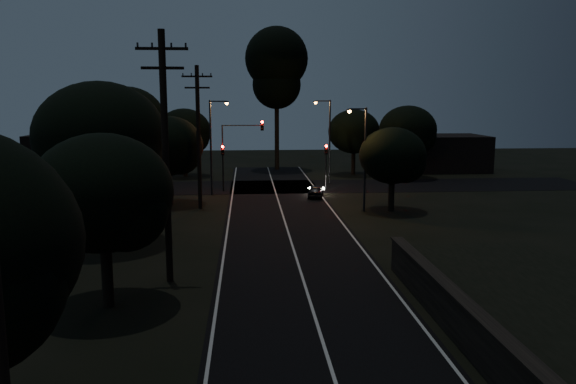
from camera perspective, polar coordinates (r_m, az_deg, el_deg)
road_surface at (r=41.60m, az=-0.72°, el=-1.77°), size 60.00×70.00×0.03m
utility_pole_mid at (r=24.97m, az=-12.33°, el=3.78°), size 2.20×0.30×11.00m
utility_pole_far at (r=41.84m, az=-9.08°, el=5.74°), size 2.20×0.30×10.50m
tree_left_b at (r=22.45m, az=-17.89°, el=-0.41°), size 5.39×5.39×6.86m
tree_left_c at (r=32.48m, az=-18.11°, el=5.04°), size 7.19×7.19×9.09m
tree_left_d at (r=44.04m, az=-11.85°, el=4.46°), size 5.39×5.39×6.83m
tree_far_nw at (r=59.93m, az=-10.32°, el=5.96°), size 5.62×5.62×7.12m
tree_far_w at (r=56.63m, az=-15.81°, el=7.01°), size 7.29×7.29×9.30m
tree_far_ne at (r=60.74m, az=6.91°, el=6.01°), size 5.54×5.54×7.00m
tree_far_e at (r=58.99m, az=12.29°, el=6.05°), size 5.86×5.86×7.44m
tree_right_a at (r=41.13m, az=10.83°, el=3.50°), size 4.81×4.81×6.11m
tall_pine at (r=64.80m, az=-1.16°, el=12.58°), size 7.10×7.10×16.14m
building_left at (r=64.32m, az=-20.05°, el=3.61°), size 10.00×8.00×4.40m
building_right at (r=66.80m, az=15.50°, el=3.87°), size 9.00×7.00×4.00m
signal_left at (r=49.92m, az=-6.64°, el=3.33°), size 0.28×0.35×4.10m
signal_right at (r=50.38m, az=3.89°, el=3.42°), size 0.28×0.35×4.10m
signal_mast at (r=49.75m, az=-4.73°, el=5.08°), size 3.70×0.35×6.25m
streetlight_a at (r=47.82m, az=-7.63°, el=5.20°), size 1.66×0.26×8.00m
streetlight_b at (r=54.28m, az=4.06°, el=5.76°), size 1.66×0.26×8.00m
streetlight_c at (r=40.65m, az=7.61°, el=4.06°), size 1.46×0.26×7.50m
car at (r=46.67m, az=2.83°, el=0.08°), size 1.72×3.20×1.04m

